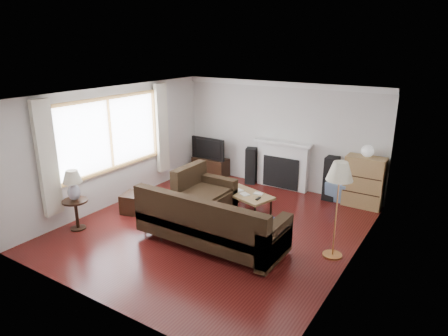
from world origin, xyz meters
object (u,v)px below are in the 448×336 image
Objects in this scene: tv_stand at (211,167)px; sectional_sofa at (211,220)px; bookshelf at (364,182)px; floor_lamp at (336,211)px; side_table at (77,214)px; coffee_table at (246,203)px.

tv_stand is 0.33× the size of sectional_sofa.
bookshelf is 0.39× the size of sectional_sofa.
floor_lamp is (4.03, -2.35, 0.57)m from tv_stand.
side_table is (-4.36, -1.60, -0.52)m from floor_lamp.
coffee_table is (-1.92, -1.62, -0.34)m from bookshelf.
tv_stand is 3.75m from sectional_sofa.
coffee_table is 2.27m from floor_lamp.
bookshelf reaches higher than tv_stand.
side_table is at bearing -159.90° from floor_lamp.
coffee_table is (-0.14, 1.49, -0.24)m from sectional_sofa.
sectional_sofa reaches higher than side_table.
floor_lamp is 4.67m from side_table.
sectional_sofa is (2.12, -3.09, 0.22)m from tv_stand.
floor_lamp is 2.80× the size of side_table.
sectional_sofa is at bearing -158.87° from floor_lamp.
bookshelf is at bearing 60.35° from sectional_sofa.
bookshelf is at bearing 43.25° from side_table.
tv_stand is 2.53m from coffee_table.
side_table reaches higher than tv_stand.
coffee_table is at bearing 45.57° from side_table.
floor_lamp is (0.14, -2.38, 0.26)m from bookshelf.
sectional_sofa is at bearing -55.55° from tv_stand.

